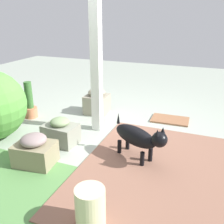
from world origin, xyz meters
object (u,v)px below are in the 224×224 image
Objects in this scene: ceramic_urn at (90,208)px; terracotta_pot_tall at (30,105)px; stone_planter_nearest at (97,102)px; porch_pillar at (96,63)px; doormat at (170,120)px; dog at (138,137)px; stone_planter_far at (35,151)px; stone_planter_mid at (61,132)px.

terracotta_pot_tall is at bearing -41.61° from ceramic_urn.
porch_pillar is at bearing 115.47° from stone_planter_nearest.
porch_pillar is 5.50× the size of ceramic_urn.
porch_pillar is at bearing 36.88° from doormat.
stone_planter_nearest reaches higher than ceramic_urn.
dog is 1.22× the size of doormat.
stone_planter_far is at bearing 56.62° from doormat.
stone_planter_nearest is 1.89m from stone_planter_far.
dog is 1.49m from doormat.
stone_planter_nearest is at bearing -48.10° from dog.
stone_planter_mid is (-0.03, 1.30, -0.04)m from stone_planter_nearest.
doormat is at bearing -143.12° from porch_pillar.
porch_pillar is at bearing 179.72° from terracotta_pot_tall.
stone_planter_far is 1.63m from terracotta_pot_tall.
stone_planter_far is 1.31× the size of ceramic_urn.
dog is (-1.16, 0.02, 0.15)m from stone_planter_mid.
terracotta_pot_tall reaches higher than doormat.
stone_planter_far is (-0.03, 1.89, -0.03)m from stone_planter_nearest.
stone_planter_nearest is at bearing -88.85° from stone_planter_mid.
dog is at bearing -153.87° from stone_planter_far.
stone_planter_mid reaches higher than ceramic_urn.
stone_planter_nearest is 0.74× the size of doormat.
stone_planter_nearest is 0.94× the size of stone_planter_mid.
doormat is (-1.04, -0.78, -1.07)m from porch_pillar.
stone_planter_far is 0.80× the size of doormat.
doormat is at bearing -123.38° from stone_planter_far.
dog is at bearing -93.45° from ceramic_urn.
ceramic_urn is (-1.09, 1.24, 0.02)m from stone_planter_mid.
porch_pillar reaches higher than ceramic_urn.
doormat is at bearing -132.97° from stone_planter_mid.
dog is (-2.21, 0.67, 0.09)m from terracotta_pot_tall.
stone_planter_mid is at bearing -1.03° from dog.
ceramic_urn is (-1.11, 2.55, -0.02)m from stone_planter_nearest.
ceramic_urn is at bearing 148.91° from stone_planter_far.
terracotta_pot_tall is at bearing -49.80° from stone_planter_far.
stone_planter_far is at bearing 130.20° from terracotta_pot_tall.
stone_planter_mid is (0.29, 0.65, -0.90)m from porch_pillar.
terracotta_pot_tall is (1.02, 0.65, 0.02)m from stone_planter_nearest.
dog is 1.99× the size of ceramic_urn.
dog reaches higher than ceramic_urn.
stone_planter_far is at bearing 90.83° from stone_planter_nearest.
stone_planter_nearest is (0.31, -0.66, -0.86)m from porch_pillar.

